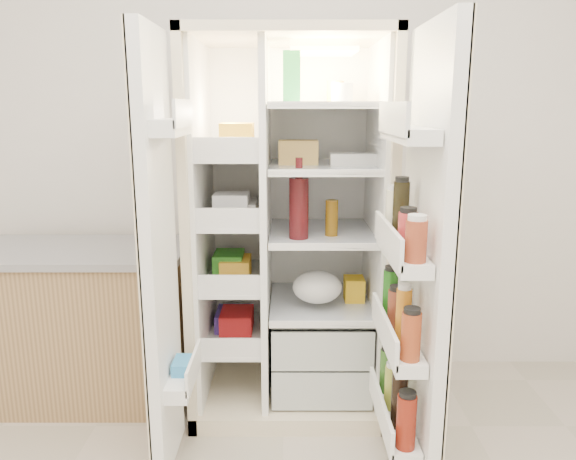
{
  "coord_description": "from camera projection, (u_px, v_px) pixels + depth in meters",
  "views": [
    {
      "loc": [
        0.02,
        -0.97,
        1.48
      ],
      "look_at": [
        0.02,
        1.25,
        0.97
      ],
      "focal_mm": 34.0,
      "sensor_mm": 36.0,
      "label": 1
    }
  ],
  "objects": [
    {
      "name": "wall_back",
      "position": [
        284.0,
        130.0,
        2.92
      ],
      "size": [
        4.0,
        0.02,
        2.7
      ],
      "primitive_type": "cube",
      "color": "white",
      "rests_on": "floor"
    },
    {
      "name": "refrigerator",
      "position": [
        292.0,
        256.0,
        2.72
      ],
      "size": [
        0.92,
        0.7,
        1.8
      ],
      "color": "beige",
      "rests_on": "floor"
    },
    {
      "name": "freezer_door",
      "position": [
        160.0,
        261.0,
        2.1
      ],
      "size": [
        0.15,
        0.4,
        1.72
      ],
      "color": "white",
      "rests_on": "floor"
    },
    {
      "name": "fridge_door",
      "position": [
        420.0,
        275.0,
        2.01
      ],
      "size": [
        0.17,
        0.58,
        1.72
      ],
      "color": "white",
      "rests_on": "floor"
    },
    {
      "name": "kitchen_counter",
      "position": [
        83.0,
        323.0,
        2.78
      ],
      "size": [
        1.09,
        0.58,
        0.79
      ],
      "color": "#A58252",
      "rests_on": "floor"
    }
  ]
}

